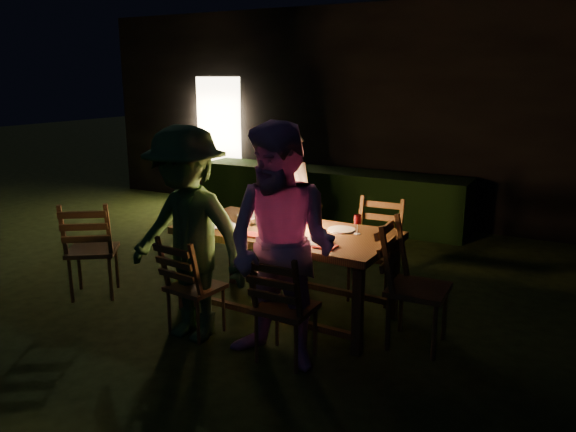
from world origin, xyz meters
The scene contains 29 objects.
garden_envelope centered at (-0.01, 6.15, 1.58)m, with size 40.00×40.00×3.20m.
dining_table centered at (0.60, 0.43, 0.74)m, with size 2.00×1.05×0.82m.
chair_near_left centered at (0.12, -0.32, 0.28)m, with size 0.46×0.48×0.92m.
chair_near_right centered at (1.02, -0.35, 0.29)m, with size 0.42×0.46×0.95m.
chair_far_left centered at (0.18, 1.22, 0.27)m, with size 0.44×0.47×0.91m.
chair_far_right centered at (1.18, 1.18, 0.31)m, with size 0.48×0.51×1.02m.
chair_end centered at (1.83, 0.38, 0.33)m, with size 0.53×0.50×1.08m.
chair_spare centered at (-1.31, -0.11, 0.31)m, with size 0.66×0.67×1.04m.
person_house_side centered at (0.18, 1.27, 0.82)m, with size 0.60×0.39×1.64m, color beige.
person_opp_right centered at (1.02, -0.41, 0.93)m, with size 0.91×0.71×1.86m, color #EAA1E3.
person_opp_left centered at (0.12, -0.37, 0.90)m, with size 1.16×0.67×1.80m, color #2E572B.
lantern centered at (0.66, 0.48, 0.98)m, with size 0.16×0.16×0.35m.
plate_far_left centered at (0.06, 0.67, 0.83)m, with size 0.25×0.25×0.01m, color white.
plate_near_left centered at (0.05, 0.23, 0.83)m, with size 0.25×0.25×0.01m, color white.
plate_far_right centered at (1.06, 0.63, 0.83)m, with size 0.25×0.25×0.01m, color white.
plate_near_right centered at (1.04, 0.19, 0.83)m, with size 0.25×0.25×0.01m, color white.
wineglass_a centered at (0.31, 0.72, 0.91)m, with size 0.06×0.06×0.18m, color #59070F, non-canonical shape.
wineglass_b centered at (-0.12, 0.34, 0.91)m, with size 0.06×0.06×0.18m, color #59070F, non-canonical shape.
wineglass_c centered at (0.89, 0.14, 0.91)m, with size 0.06×0.06×0.18m, color #59070F, non-canonical shape.
wineglass_d centered at (1.23, 0.59, 0.91)m, with size 0.06×0.06×0.18m, color #59070F, non-canonical shape.
wineglass_e centered at (0.49, 0.14, 0.91)m, with size 0.06×0.06×0.18m, color silver, non-canonical shape.
bottle_table centered at (0.35, 0.44, 0.96)m, with size 0.07×0.07×0.28m, color #0F471E.
napkin_left centered at (0.44, 0.12, 0.82)m, with size 0.18×0.14×0.01m, color red.
napkin_right centered at (1.14, 0.11, 0.82)m, with size 0.18×0.14×0.01m, color red.
phone centered at (-0.03, 0.15, 0.82)m, with size 0.14×0.07×0.01m, color black.
side_table centered at (0.06, 1.73, 0.65)m, with size 0.55×0.55×0.74m.
ice_bucket centered at (0.06, 1.73, 0.85)m, with size 0.30×0.30×0.22m, color #A5A8AD.
bottle_bucket_a centered at (0.01, 1.69, 0.90)m, with size 0.07×0.07×0.32m, color #0F471E.
bottle_bucket_b centered at (0.11, 1.77, 0.90)m, with size 0.07×0.07×0.32m, color #0F471E.
Camera 1 is at (2.96, -3.86, 2.17)m, focal length 35.00 mm.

